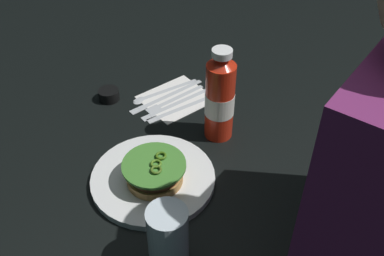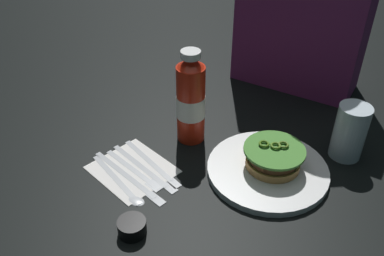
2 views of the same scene
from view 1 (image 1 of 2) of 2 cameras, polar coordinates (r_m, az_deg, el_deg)
name	(u,v)px [view 1 (image 1 of 2)]	position (r m, az deg, el deg)	size (l,w,h in m)	color
ground_plane	(155,122)	(1.07, -4.82, 0.77)	(3.00, 3.00, 0.00)	black
dinner_plate	(153,178)	(0.92, -5.05, -6.51)	(0.26, 0.26, 0.01)	white
burger_sandwich	(154,172)	(0.89, -4.88, -5.69)	(0.13, 0.13, 0.05)	#B98445
ketchup_bottle	(220,98)	(0.97, 3.63, 3.85)	(0.07, 0.07, 0.23)	red
water_glass	(168,238)	(0.76, -3.12, -13.98)	(0.07, 0.07, 0.13)	silver
condiment_cup	(108,95)	(1.15, -10.78, 4.23)	(0.05, 0.05, 0.03)	black
napkin	(176,98)	(1.14, -2.07, 3.88)	(0.16, 0.15, 0.00)	white
spoon_utensil	(156,93)	(1.16, -4.64, 4.55)	(0.18, 0.08, 0.00)	silver
steak_knife	(163,97)	(1.14, -3.84, 4.00)	(0.22, 0.07, 0.00)	silver
fork_utensil	(170,100)	(1.13, -2.81, 3.66)	(0.18, 0.06, 0.00)	silver
table_knife	(173,105)	(1.11, -2.50, 3.00)	(0.20, 0.07, 0.00)	silver
butter_knife	(178,109)	(1.10, -1.84, 2.53)	(0.19, 0.08, 0.00)	silver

